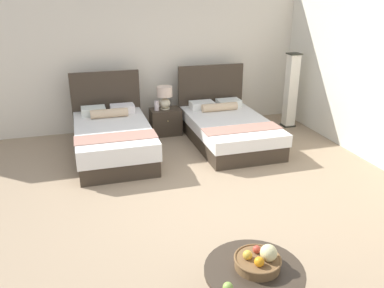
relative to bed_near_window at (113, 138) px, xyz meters
The scene contains 11 objects.
ground_plane 2.29m from the bed_near_window, 62.89° to the right, with size 9.56×10.39×0.02m, color #998165.
wall_back 2.05m from the bed_near_window, 53.18° to the left, with size 9.56×0.12×2.82m, color beige.
bed_near_window is the anchor object (origin of this frame).
bed_near_corner 2.06m from the bed_near_window, ahead, with size 1.34×2.16×1.25m.
nightstand 1.32m from the bed_near_window, 35.18° to the left, with size 0.57×0.42×0.50m.
table_lamp 1.40m from the bed_near_window, 35.88° to the left, with size 0.29×0.29×0.43m.
vase 1.19m from the bed_near_window, 38.47° to the left, with size 0.09×0.09×0.19m.
coffee_table 3.93m from the bed_near_window, 78.40° to the right, with size 0.85×0.85×0.43m.
fruit_bowl 3.93m from the bed_near_window, 77.71° to the right, with size 0.40×0.40×0.22m.
loose_apple 4.07m from the bed_near_window, 83.18° to the right, with size 0.08×0.08×0.08m.
floor_lamp_corner 3.66m from the bed_near_window, ahead, with size 0.24×0.24×1.48m.
Camera 1 is at (-1.50, -4.24, 2.61)m, focal length 36.60 mm.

